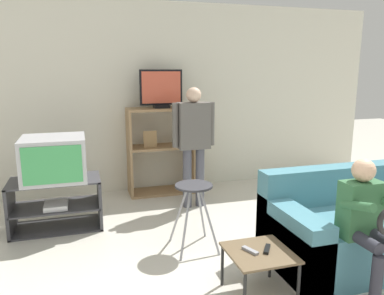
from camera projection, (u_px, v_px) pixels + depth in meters
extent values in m
cube|color=silver|center=(167.00, 98.00, 5.29)|extent=(6.40, 0.06, 2.60)
cube|color=#38383D|center=(58.00, 227.00, 4.08)|extent=(0.94, 0.50, 0.02)
cube|color=#38383D|center=(57.00, 206.00, 4.04)|extent=(0.90, 0.50, 0.02)
cube|color=#38383D|center=(55.00, 180.00, 3.98)|extent=(0.94, 0.50, 0.02)
cube|color=#38383D|center=(11.00, 208.00, 3.90)|extent=(0.03, 0.50, 0.54)
cube|color=#38383D|center=(100.00, 200.00, 4.16)|extent=(0.03, 0.50, 0.54)
cube|color=silver|center=(56.00, 205.00, 3.97)|extent=(0.24, 0.28, 0.05)
cube|color=#B2B2B7|center=(54.00, 158.00, 3.93)|extent=(0.64, 0.58, 0.46)
cube|color=#3FA559|center=(52.00, 165.00, 3.66)|extent=(0.56, 0.01, 0.38)
cube|color=#9E7A51|center=(129.00, 153.00, 5.02)|extent=(0.03, 0.40, 1.19)
cube|color=#9E7A51|center=(191.00, 149.00, 5.26)|extent=(0.03, 0.40, 1.19)
cube|color=#9E7A51|center=(162.00, 191.00, 5.26)|extent=(0.83, 0.40, 0.03)
cube|color=#9E7A51|center=(161.00, 147.00, 5.13)|extent=(0.83, 0.40, 0.03)
cube|color=#9E7A51|center=(160.00, 109.00, 5.02)|extent=(0.83, 0.40, 0.03)
cube|color=#9E7A4C|center=(150.00, 139.00, 5.00)|extent=(0.18, 0.04, 0.22)
cube|color=black|center=(161.00, 106.00, 5.02)|extent=(0.20, 0.20, 0.04)
cube|color=black|center=(161.00, 87.00, 4.97)|extent=(0.57, 0.04, 0.47)
cube|color=#D8593F|center=(161.00, 87.00, 4.95)|extent=(0.52, 0.01, 0.42)
cylinder|color=#99999E|center=(186.00, 224.00, 3.41)|extent=(0.17, 0.19, 0.63)
cylinder|color=#99999E|center=(210.00, 221.00, 3.47)|extent=(0.17, 0.19, 0.63)
cylinder|color=#99999E|center=(179.00, 214.00, 3.65)|extent=(0.17, 0.19, 0.63)
cylinder|color=#99999E|center=(201.00, 212.00, 3.71)|extent=(0.17, 0.19, 0.63)
cylinder|color=#333338|center=(194.00, 186.00, 3.50)|extent=(0.36, 0.36, 0.02)
cube|color=brown|center=(259.00, 253.00, 2.78)|extent=(0.47, 0.47, 0.02)
cylinder|color=black|center=(245.00, 295.00, 2.56)|extent=(0.02, 0.02, 0.35)
cylinder|color=black|center=(299.00, 285.00, 2.68)|extent=(0.02, 0.02, 0.35)
cylinder|color=black|center=(222.00, 265.00, 2.96)|extent=(0.02, 0.02, 0.35)
cylinder|color=black|center=(270.00, 258.00, 3.08)|extent=(0.02, 0.02, 0.35)
cube|color=black|center=(267.00, 249.00, 2.80)|extent=(0.11, 0.14, 0.02)
cube|color=gray|center=(250.00, 250.00, 2.77)|extent=(0.09, 0.15, 0.02)
cube|color=teal|center=(362.00, 237.00, 3.34)|extent=(1.65, 0.88, 0.45)
cube|color=teal|center=(340.00, 183.00, 3.58)|extent=(1.65, 0.20, 0.34)
cube|color=teal|center=(291.00, 241.00, 3.13)|extent=(0.22, 0.88, 0.57)
cylinder|color=#4C4C56|center=(187.00, 178.00, 4.63)|extent=(0.11, 0.11, 0.75)
cylinder|color=#4C4C56|center=(200.00, 177.00, 4.68)|extent=(0.11, 0.11, 0.75)
cube|color=#5B5651|center=(194.00, 126.00, 4.52)|extent=(0.38, 0.20, 0.56)
cylinder|color=#5B5651|center=(175.00, 125.00, 4.46)|extent=(0.08, 0.08, 0.53)
cylinder|color=#5B5651|center=(211.00, 124.00, 4.58)|extent=(0.08, 0.08, 0.53)
sphere|color=beige|center=(194.00, 95.00, 4.45)|extent=(0.18, 0.18, 0.18)
cylinder|color=#2D2D38|center=(376.00, 286.00, 2.57)|extent=(0.08, 0.08, 0.45)
cylinder|color=#2D2D38|center=(364.00, 240.00, 2.66)|extent=(0.09, 0.30, 0.09)
cylinder|color=#2D2D38|center=(381.00, 238.00, 2.70)|extent=(0.09, 0.30, 0.09)
cube|color=#33663D|center=(360.00, 209.00, 2.79)|extent=(0.30, 0.17, 0.43)
cylinder|color=#33663D|center=(358.00, 206.00, 2.61)|extent=(0.06, 0.31, 0.14)
sphere|color=#DBAD89|center=(364.00, 170.00, 2.72)|extent=(0.17, 0.17, 0.17)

